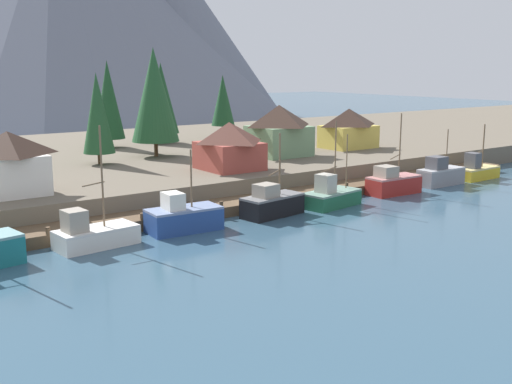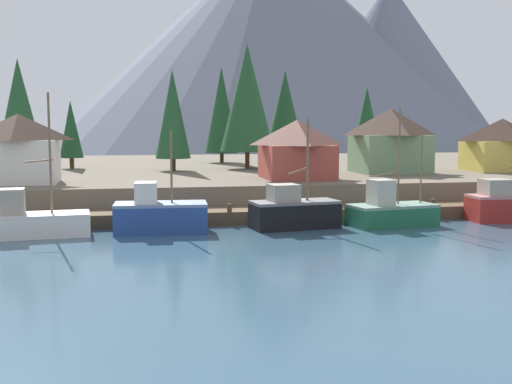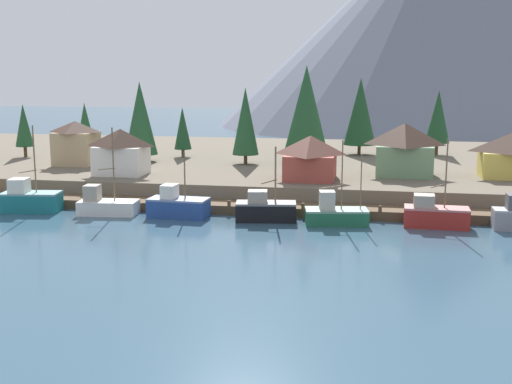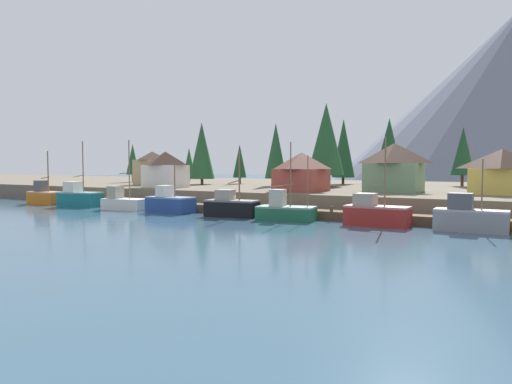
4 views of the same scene
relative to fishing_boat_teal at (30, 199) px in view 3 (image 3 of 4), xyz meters
name	(u,v)px [view 3 (image 3 of 4)]	position (x,y,z in m)	size (l,w,h in m)	color
ground_plane	(290,189)	(26.05, 22.07, -1.85)	(400.00, 400.00, 1.00)	#335166
dock	(268,208)	(26.05, 4.06, -0.85)	(80.00, 4.00, 1.60)	brown
shoreline_bank	(300,165)	(26.05, 34.07, -0.10)	(400.00, 56.00, 2.50)	#665B4C
mountain_west_peak	(441,18)	(55.30, 141.48, 30.06)	(132.56, 132.56, 62.83)	slate
fishing_boat_teal	(30,199)	(0.00, 0.00, 0.00)	(6.62, 3.78, 9.54)	#196B70
fishing_boat_white	(106,205)	(8.89, 0.16, -0.34)	(6.50, 3.47, 9.43)	silver
fishing_boat_blue	(178,206)	(16.90, 0.30, -0.16)	(6.41, 3.26, 6.99)	navy
fishing_boat_black	(265,209)	(26.34, 0.19, -0.16)	(6.48, 3.45, 7.76)	black
fishing_boat_green	(335,214)	(33.58, -0.06, -0.31)	(6.65, 3.90, 8.57)	#1E5B3D
fishing_boat_red	(435,215)	(43.38, 0.56, -0.13)	(6.33, 2.79, 8.86)	maroon
house_red	(310,157)	(29.73, 12.50, 3.86)	(6.21, 6.77, 5.29)	#9E4238
house_yellow	(511,155)	(53.69, 18.27, 3.98)	(7.47, 5.57, 5.53)	gold
house_tan	(76,143)	(-3.60, 19.26, 4.25)	(5.67, 4.94, 6.10)	tan
house_white	(121,151)	(5.95, 11.99, 4.09)	(6.41, 5.06, 5.76)	silver
house_green	(404,149)	(40.89, 17.83, 4.49)	(7.17, 6.63, 6.52)	#6B8E66
conifer_near_left	(245,121)	(19.37, 24.60, 7.14)	(3.71, 3.71, 10.68)	#4C3823
conifer_near_right	(85,121)	(-12.59, 41.44, 5.67)	(2.61, 2.61, 7.64)	#4C3823
conifer_mid_left	(438,117)	(46.81, 40.24, 7.09)	(3.81, 3.81, 10.04)	#4C3823
conifer_mid_right	(24,126)	(-15.30, 26.04, 5.95)	(2.76, 2.76, 8.04)	#4C3823
conifer_back_left	(140,118)	(4.04, 24.27, 7.41)	(4.72, 4.72, 11.47)	#4C3823
conifer_back_right	(306,111)	(26.44, 38.28, 7.89)	(4.28, 4.28, 12.22)	#4C3823
conifer_centre	(183,128)	(8.43, 30.44, 5.51)	(2.63, 2.63, 7.57)	#4C3823
conifer_far_left	(360,112)	(34.86, 38.52, 7.88)	(5.02, 5.02, 11.93)	#4C3823
conifer_far_right	(306,108)	(27.68, 26.46, 8.98)	(6.01, 6.01, 13.72)	#4C3823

